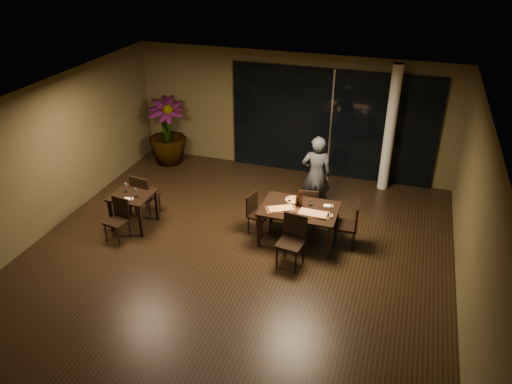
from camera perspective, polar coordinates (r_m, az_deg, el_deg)
The scene contains 33 objects.
ground at distance 9.75m, azimuth -2.07°, elevation -7.00°, with size 8.00×8.00×0.00m, color black.
wall_back at distance 12.53m, azimuth 4.16°, elevation 9.01°, with size 8.00×0.10×3.00m, color #4C4428.
wall_front at distance 6.04m, azimuth -16.01°, elevation -16.36°, with size 8.00×0.10×3.00m, color #4C4428.
wall_left at distance 10.92m, azimuth -22.69°, elevation 3.80°, with size 0.10×8.00×3.00m, color #4C4428.
wall_right at distance 8.62m, azimuth 24.03°, elevation -3.07°, with size 0.10×8.00×3.00m, color #4C4428.
ceiling at distance 8.37m, azimuth -2.43°, elevation 10.11°, with size 8.00×8.00×0.04m, color silver.
window_panel at distance 12.32m, azimuth 8.58°, elevation 7.67°, with size 5.00×0.06×2.70m, color black.
column at distance 11.85m, azimuth 15.06°, elevation 6.94°, with size 0.24×0.24×3.00m, color silver.
main_table at distance 9.79m, azimuth 4.97°, elevation -2.22°, with size 1.50×1.00×0.75m.
side_table at distance 10.58m, azimuth -13.89°, elevation -0.83°, with size 0.80×0.80×0.75m.
chair_main_far at distance 10.42m, azimuth 6.00°, elevation -1.46°, with size 0.46×0.46×0.87m.
chair_main_near at distance 9.21m, azimuth 4.20°, elevation -5.22°, with size 0.52×0.52×0.99m.
chair_main_left at distance 10.15m, azimuth 0.02°, elevation -2.21°, with size 0.48×0.48×0.85m.
chair_main_right at distance 9.84m, azimuth 10.73°, elevation -3.47°, with size 0.47×0.47×0.95m.
chair_side_far at distance 10.92m, azimuth -12.71°, elevation -0.17°, with size 0.51×0.51×0.98m.
chair_side_near at distance 10.32m, azimuth -15.44°, elevation -2.72°, with size 0.47×0.47×0.87m.
diner at distance 10.77m, azimuth 6.90°, elevation 1.95°, with size 0.60×0.40×1.76m, color #2B2C2F.
potted_plant at distance 13.26m, azimuth -10.15°, elevation 6.82°, with size 0.95×0.95×1.73m, color #1C4C19.
pizza_board_left at distance 9.67m, azimuth 2.89°, elevation -2.00°, with size 0.60×0.30×0.01m, color #452416.
pizza_board_right at distance 9.56m, azimuth 6.54°, elevation -2.54°, with size 0.61×0.31×0.01m, color #3F2614.
oblong_pizza_left at distance 9.66m, azimuth 2.89°, elevation -1.91°, with size 0.46×0.21×0.02m, color maroon, non-canonical shape.
oblong_pizza_right at distance 9.55m, azimuth 6.54°, elevation -2.45°, with size 0.51×0.24×0.02m, color maroon, non-canonical shape.
round_pizza at distance 10.01m, azimuth 4.27°, elevation -0.91°, with size 0.31×0.31×0.01m, color #AE2413.
bottle_a at distance 9.76m, azimuth 4.69°, elevation -0.90°, with size 0.06×0.06×0.27m, color black, non-canonical shape.
bottle_b at distance 9.72m, azimuth 5.15°, elevation -0.96°, with size 0.06×0.06×0.29m, color black, non-canonical shape.
bottle_c at distance 9.76m, azimuth 5.05°, elevation -0.81°, with size 0.07×0.07×0.30m, color black, non-canonical shape.
tumbler_left at distance 9.84m, azimuth 3.82°, elevation -1.21°, with size 0.07×0.07×0.09m, color white.
tumbler_right at distance 9.84m, azimuth 6.25°, elevation -1.29°, with size 0.08×0.08×0.09m, color white.
napkin_near at distance 9.56m, azimuth 8.20°, elevation -2.67°, with size 0.18×0.10×0.01m, color white.
napkin_far at distance 9.88m, azimuth 8.26°, elevation -1.57°, with size 0.18×0.10×0.01m, color white.
wine_glass_a at distance 10.60m, azimuth -14.67°, elevation 0.50°, with size 0.09×0.09×0.20m, color white, non-canonical shape.
wine_glass_b at distance 10.36m, azimuth -13.59°, elevation -0.07°, with size 0.08×0.08×0.19m, color white, non-canonical shape.
side_napkin at distance 10.34m, azimuth -14.37°, elevation -0.77°, with size 0.18×0.11×0.01m, color white.
Camera 1 is at (2.78, -7.45, 5.64)m, focal length 35.00 mm.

